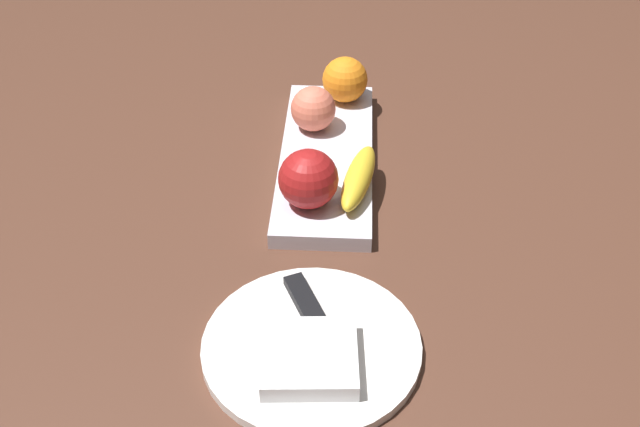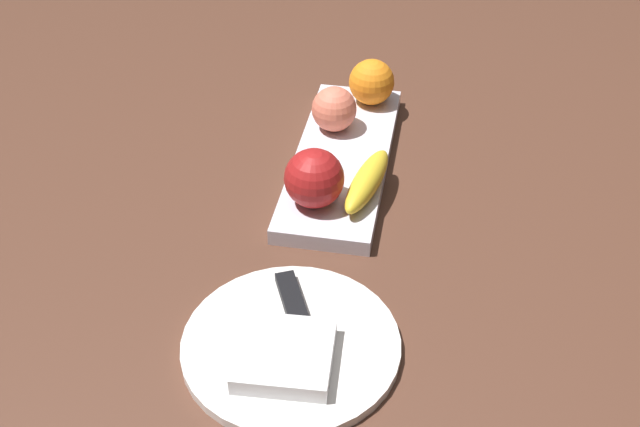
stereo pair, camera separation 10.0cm
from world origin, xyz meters
name	(u,v)px [view 1 (the left image)]	position (x,y,z in m)	size (l,w,h in m)	color
ground_plane	(309,146)	(0.00, 0.00, 0.00)	(2.40, 2.40, 0.00)	#533124
fruit_tray	(326,158)	(0.05, 0.03, 0.01)	(0.40, 0.14, 0.02)	silver
apple	(308,179)	(0.18, 0.01, 0.07)	(0.08, 0.08, 0.08)	#A61B1B
banana	(359,177)	(0.14, 0.08, 0.04)	(0.15, 0.04, 0.04)	yellow
orange_near_apple	(345,80)	(-0.11, 0.05, 0.06)	(0.07, 0.07, 0.07)	orange
peach	(313,109)	(-0.02, 0.01, 0.06)	(0.07, 0.07, 0.07)	#E9745A
dinner_plate	(312,347)	(0.42, 0.03, 0.01)	(0.25, 0.25, 0.01)	white
folded_napkin	(310,358)	(0.45, 0.03, 0.02)	(0.10, 0.11, 0.02)	white
knife	(310,311)	(0.38, 0.03, 0.02)	(0.17, 0.10, 0.01)	silver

